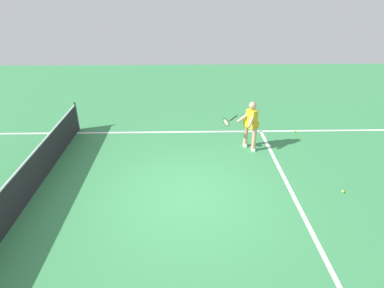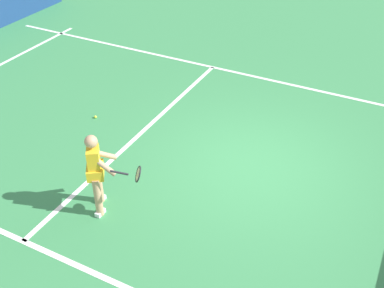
# 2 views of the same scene
# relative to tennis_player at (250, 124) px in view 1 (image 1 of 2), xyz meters

# --- Properties ---
(ground_plane) EXTENTS (27.30, 27.30, 0.00)m
(ground_plane) POSITION_rel_tennis_player_xyz_m (-2.41, 1.92, -0.85)
(ground_plane) COLOR #38844C
(service_line_marking) EXTENTS (7.36, 0.10, 0.01)m
(service_line_marking) POSITION_rel_tennis_player_xyz_m (-2.41, -0.68, -0.84)
(service_line_marking) COLOR white
(service_line_marking) RESTS_ON ground
(sideline_right_marking) EXTENTS (0.10, 19.00, 0.01)m
(sideline_right_marking) POSITION_rel_tennis_player_xyz_m (1.27, 1.92, -0.84)
(sideline_right_marking) COLOR white
(sideline_right_marking) RESTS_ON ground
(court_net) EXTENTS (8.04, 0.08, 1.03)m
(court_net) POSITION_rel_tennis_player_xyz_m (-2.41, 5.77, -0.37)
(court_net) COLOR #4C4C51
(court_net) RESTS_ON ground
(tennis_player) EXTENTS (0.69, 1.14, 1.55)m
(tennis_player) POSITION_rel_tennis_player_xyz_m (0.00, 0.00, 0.00)
(tennis_player) COLOR tan
(tennis_player) RESTS_ON ground
(tennis_ball_near) EXTENTS (0.07, 0.07, 0.07)m
(tennis_ball_near) POSITION_rel_tennis_player_xyz_m (-2.41, -1.96, -0.81)
(tennis_ball_near) COLOR #D1E533
(tennis_ball_near) RESTS_ON ground
(tennis_ball_mid) EXTENTS (0.07, 0.07, 0.07)m
(tennis_ball_mid) POSITION_rel_tennis_player_xyz_m (1.17, -1.84, -0.81)
(tennis_ball_mid) COLOR #D1E533
(tennis_ball_mid) RESTS_ON ground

